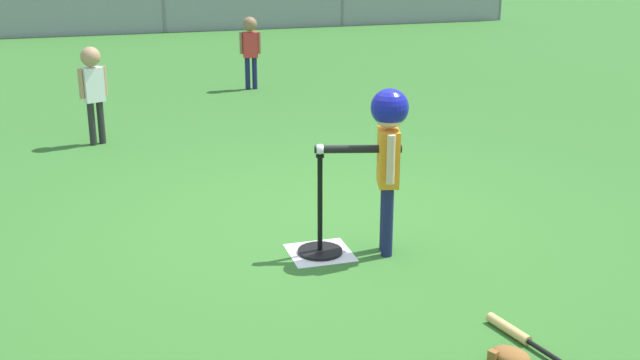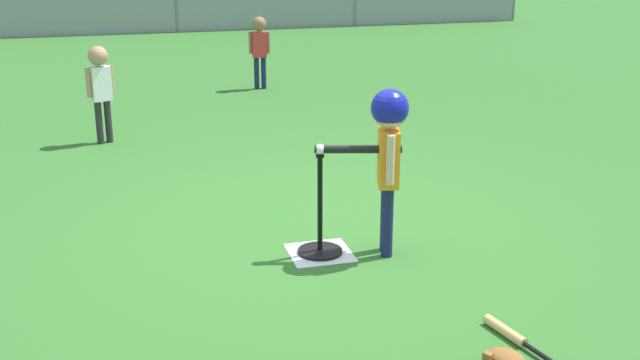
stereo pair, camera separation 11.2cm
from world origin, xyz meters
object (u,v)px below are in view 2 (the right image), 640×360
Objects in this scene: spare_bat_wood at (513,336)px; glove_tossed_aside at (505,358)px; fielder_deep_center at (259,43)px; batter_child at (388,138)px; baseball_on_tee at (320,149)px; fielder_near_right at (100,81)px; batting_tee at (320,237)px.

spare_bat_wood is 0.26m from glove_tossed_aside.
spare_bat_wood is (0.02, -7.32, -0.62)m from fielder_deep_center.
batter_child reaches higher than glove_tossed_aside.
glove_tossed_aside reaches higher than spare_bat_wood.
baseball_on_tee reaches higher than spare_bat_wood.
baseball_on_tee is 0.07× the size of fielder_near_right.
baseball_on_tee is 1.81m from spare_bat_wood.
fielder_near_right reaches higher than glove_tossed_aside.
spare_bat_wood is 2.44× the size of glove_tossed_aside.
batter_child is 1.15× the size of fielder_near_right.
fielder_deep_center reaches higher than glove_tossed_aside.
batter_child is at bearing -92.49° from fielder_deep_center.
baseball_on_tee is 0.11× the size of spare_bat_wood.
batter_child reaches higher than fielder_deep_center.
fielder_deep_center reaches higher than baseball_on_tee.
fielder_deep_center is at bearing 83.09° from batting_tee.
batting_tee is 1.12× the size of spare_bat_wood.
batter_child is 4.41× the size of glove_tossed_aside.
glove_tossed_aside is at bearing -68.51° from fielder_near_right.
fielder_deep_center is 0.98× the size of fielder_near_right.
fielder_near_right is (-1.90, 3.57, -0.18)m from batter_child.
baseball_on_tee is 5.89m from fielder_deep_center.
fielder_near_right reaches higher than baseball_on_tee.
batting_tee is at bearing 0.00° from baseball_on_tee.
batter_child is 1.61m from spare_bat_wood.
baseball_on_tee is 3.75m from fielder_near_right.
fielder_near_right is (-2.16, -2.39, 0.02)m from fielder_deep_center.
spare_bat_wood is (0.73, -1.48, -0.74)m from baseball_on_tee.
baseball_on_tee is 0.47m from batter_child.
batter_child is (0.45, -0.12, 0.08)m from baseball_on_tee.
batting_tee is 1.78m from glove_tossed_aside.
batting_tee is at bearing 116.18° from spare_bat_wood.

